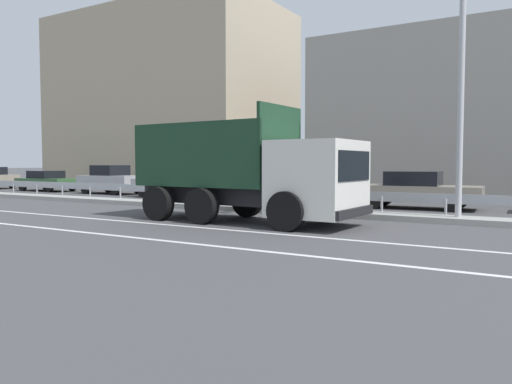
# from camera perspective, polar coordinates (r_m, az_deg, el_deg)

# --- Properties ---
(ground_plane) EXTENTS (320.00, 320.00, 0.00)m
(ground_plane) POSITION_cam_1_polar(r_m,az_deg,el_deg) (15.87, -4.62, -3.04)
(ground_plane) COLOR #424244
(lane_strip_0) EXTENTS (66.91, 0.16, 0.01)m
(lane_strip_0) POSITION_cam_1_polar(r_m,az_deg,el_deg) (13.53, -5.48, -4.14)
(lane_strip_0) COLOR silver
(lane_strip_0) RESTS_ON ground_plane
(lane_strip_1) EXTENTS (66.91, 0.16, 0.01)m
(lane_strip_1) POSITION_cam_1_polar(r_m,az_deg,el_deg) (11.81, -12.06, -5.29)
(lane_strip_1) COLOR silver
(lane_strip_1) RESTS_ON ground_plane
(median_island) EXTENTS (36.80, 1.10, 0.18)m
(median_island) POSITION_cam_1_polar(r_m,az_deg,el_deg) (18.08, 0.32, -1.96)
(median_island) COLOR gray
(median_island) RESTS_ON ground_plane
(median_guardrail) EXTENTS (66.91, 0.09, 0.78)m
(median_guardrail) POSITION_cam_1_polar(r_m,az_deg,el_deg) (19.10, 2.20, -0.24)
(median_guardrail) COLOR #9EA0A5
(median_guardrail) RESTS_ON ground_plane
(dump_truck) EXTENTS (7.12, 2.86, 3.39)m
(dump_truck) POSITION_cam_1_polar(r_m,az_deg,el_deg) (14.43, 1.50, 1.27)
(dump_truck) COLOR silver
(dump_truck) RESTS_ON ground_plane
(median_road_sign) EXTENTS (0.66, 0.16, 2.31)m
(median_road_sign) POSITION_cam_1_polar(r_m,az_deg,el_deg) (19.57, -6.67, 1.64)
(median_road_sign) COLOR white
(median_road_sign) RESTS_ON ground_plane
(street_lamp_1) EXTENTS (0.71, 1.86, 9.60)m
(street_lamp_1) POSITION_cam_1_polar(r_m,az_deg,el_deg) (15.99, 22.39, 15.68)
(street_lamp_1) COLOR #ADADB2
(street_lamp_1) RESTS_ON ground_plane
(parked_car_1) EXTENTS (4.31, 1.90, 1.28)m
(parked_car_1) POSITION_cam_1_polar(r_m,az_deg,el_deg) (34.00, -22.78, 1.21)
(parked_car_1) COLOR #335B33
(parked_car_1) RESTS_ON ground_plane
(parked_car_2) EXTENTS (3.89, 1.91, 1.64)m
(parked_car_2) POSITION_cam_1_polar(r_m,az_deg,el_deg) (29.66, -16.20, 1.35)
(parked_car_2) COLOR #A3A3A8
(parked_car_2) RESTS_ON ground_plane
(parked_car_3) EXTENTS (4.39, 2.07, 1.36)m
(parked_car_3) POSITION_cam_1_polar(r_m,az_deg,el_deg) (25.71, -9.20, 0.94)
(parked_car_3) COLOR #A3A3A8
(parked_car_3) RESTS_ON ground_plane
(parked_car_4) EXTENTS (4.73, 2.22, 1.62)m
(parked_car_4) POSITION_cam_1_polar(r_m,az_deg,el_deg) (23.07, 1.76, 0.96)
(parked_car_4) COLOR gray
(parked_car_4) RESTS_ON ground_plane
(parked_car_5) EXTENTS (4.77, 2.18, 1.44)m
(parked_car_5) POSITION_cam_1_polar(r_m,az_deg,el_deg) (20.17, 17.83, 0.23)
(parked_car_5) COLOR gray
(parked_car_5) RESTS_ON ground_plane
(background_building_0) EXTENTS (16.49, 9.61, 12.29)m
(background_building_0) POSITION_cam_1_polar(r_m,az_deg,el_deg) (37.58, -9.77, 9.98)
(background_building_0) COLOR tan
(background_building_0) RESTS_ON ground_plane
(background_building_1) EXTENTS (14.81, 11.95, 8.17)m
(background_building_1) POSITION_cam_1_polar(r_m,az_deg,el_deg) (29.81, 23.86, 7.52)
(background_building_1) COLOR gray
(background_building_1) RESTS_ON ground_plane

